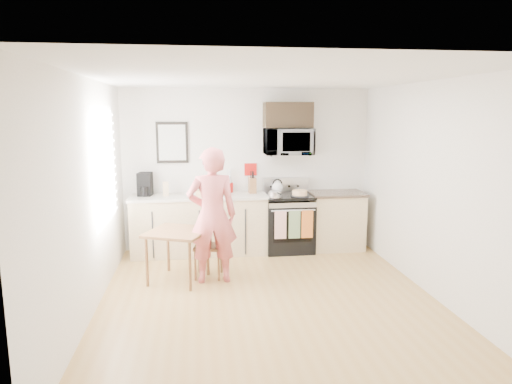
{
  "coord_description": "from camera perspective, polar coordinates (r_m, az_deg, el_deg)",
  "views": [
    {
      "loc": [
        -0.82,
        -5.07,
        2.22
      ],
      "look_at": [
        -0.03,
        1.0,
        1.15
      ],
      "focal_mm": 32.0,
      "sensor_mm": 36.0,
      "label": 1
    }
  ],
  "objects": [
    {
      "name": "wall_art",
      "position": [
        7.37,
        -10.43,
        6.1
      ],
      "size": [
        0.5,
        0.04,
        0.65
      ],
      "color": "black",
      "rests_on": "back_wall"
    },
    {
      "name": "cake",
      "position": [
        7.17,
        5.49,
        -0.17
      ],
      "size": [
        0.28,
        0.28,
        0.09
      ],
      "color": "black",
      "rests_on": "range"
    },
    {
      "name": "coffee_maker",
      "position": [
        7.3,
        -13.71,
        0.88
      ],
      "size": [
        0.23,
        0.32,
        0.36
      ],
      "rotation": [
        0.0,
        0.0,
        -0.13
      ],
      "color": "black",
      "rests_on": "countertop_left"
    },
    {
      "name": "window",
      "position": [
        6.02,
        -18.35,
        3.03
      ],
      "size": [
        0.06,
        1.4,
        1.5
      ],
      "color": "white",
      "rests_on": "left_wall"
    },
    {
      "name": "bread_bag",
      "position": [
        7.0,
        -6.33,
        -0.22
      ],
      "size": [
        0.3,
        0.15,
        0.11
      ],
      "primitive_type": "cube",
      "rotation": [
        0.0,
        0.0,
        0.02
      ],
      "color": "tan",
      "rests_on": "countertop_left"
    },
    {
      "name": "person",
      "position": [
        5.97,
        -5.51,
        -2.95
      ],
      "size": [
        0.68,
        0.46,
        1.79
      ],
      "primitive_type": "imported",
      "rotation": [
        0.0,
        0.0,
        3.2
      ],
      "color": "#C2353F",
      "rests_on": "floor"
    },
    {
      "name": "kettle",
      "position": [
        7.41,
        2.68,
        0.63
      ],
      "size": [
        0.18,
        0.18,
        0.23
      ],
      "color": "white",
      "rests_on": "range"
    },
    {
      "name": "utensil_crock",
      "position": [
        7.4,
        -3.37,
        1.12
      ],
      "size": [
        0.12,
        0.12,
        0.37
      ],
      "color": "#AB110E",
      "rests_on": "countertop_left"
    },
    {
      "name": "milk_carton",
      "position": [
        7.2,
        -11.22,
        0.38
      ],
      "size": [
        0.09,
        0.09,
        0.22
      ],
      "primitive_type": "cube",
      "rotation": [
        0.0,
        0.0,
        0.14
      ],
      "color": "tan",
      "rests_on": "countertop_left"
    },
    {
      "name": "wall_trivet",
      "position": [
        7.47,
        -0.69,
        2.84
      ],
      "size": [
        0.2,
        0.02,
        0.2
      ],
      "primitive_type": "cube",
      "color": "#AB110E",
      "rests_on": "back_wall"
    },
    {
      "name": "countertop_right",
      "position": [
        7.54,
        10.06,
        -0.17
      ],
      "size": [
        0.88,
        0.64,
        0.04
      ],
      "primitive_type": "cube",
      "color": "black",
      "rests_on": "cabinet_right"
    },
    {
      "name": "knife_block",
      "position": [
        7.32,
        -0.46,
        0.82
      ],
      "size": [
        0.12,
        0.16,
        0.25
      ],
      "primitive_type": "cube",
      "rotation": [
        0.0,
        0.0,
        0.04
      ],
      "color": "brown",
      "rests_on": "countertop_left"
    },
    {
      "name": "ceiling",
      "position": [
        5.15,
        1.81,
        14.15
      ],
      "size": [
        4.0,
        4.6,
        0.04
      ],
      "primitive_type": "cube",
      "color": "silver",
      "rests_on": "back_wall"
    },
    {
      "name": "chair",
      "position": [
        6.21,
        -4.86,
        -5.6
      ],
      "size": [
        0.46,
        0.42,
        0.87
      ],
      "rotation": [
        0.0,
        0.0,
        -0.16
      ],
      "color": "brown",
      "rests_on": "floor"
    },
    {
      "name": "cabinet_left",
      "position": [
        7.29,
        -7.07,
        -4.21
      ],
      "size": [
        2.1,
        0.6,
        0.9
      ],
      "primitive_type": "cube",
      "color": "tan",
      "rests_on": "floor"
    },
    {
      "name": "upper_cabinet",
      "position": [
        7.34,
        4.01,
        9.58
      ],
      "size": [
        0.76,
        0.35,
        0.4
      ],
      "primitive_type": "cube",
      "color": "black",
      "rests_on": "back_wall"
    },
    {
      "name": "floor",
      "position": [
        5.6,
        1.66,
        -13.44
      ],
      "size": [
        4.6,
        4.6,
        0.0
      ],
      "primitive_type": "plane",
      "color": "#A3793F",
      "rests_on": "ground"
    },
    {
      "name": "microwave",
      "position": [
        7.31,
        4.04,
        6.29
      ],
      "size": [
        0.76,
        0.51,
        0.42
      ],
      "primitive_type": "imported",
      "color": "#BCBCC1",
      "rests_on": "back_wall"
    },
    {
      "name": "left_wall",
      "position": [
        5.29,
        -20.19,
        -0.71
      ],
      "size": [
        0.04,
        4.6,
        2.6
      ],
      "primitive_type": "cube",
      "color": "silver",
      "rests_on": "floor"
    },
    {
      "name": "cabinet_right",
      "position": [
        7.63,
        9.95,
        -3.64
      ],
      "size": [
        0.84,
        0.6,
        0.9
      ],
      "primitive_type": "cube",
      "color": "tan",
      "rests_on": "floor"
    },
    {
      "name": "countertop_left",
      "position": [
        7.19,
        -7.15,
        -0.57
      ],
      "size": [
        2.14,
        0.64,
        0.04
      ],
      "primitive_type": "cube",
      "color": "beige",
      "rests_on": "cabinet_left"
    },
    {
      "name": "dining_table",
      "position": [
        6.13,
        -9.76,
        -5.51
      ],
      "size": [
        0.83,
        0.83,
        0.68
      ],
      "rotation": [
        0.0,
        0.0,
        -0.41
      ],
      "color": "brown",
      "rests_on": "floor"
    },
    {
      "name": "pot",
      "position": [
        7.03,
        2.39,
        -0.29
      ],
      "size": [
        0.2,
        0.33,
        0.1
      ],
      "rotation": [
        0.0,
        0.0,
        0.21
      ],
      "color": "#BCBCC1",
      "rests_on": "range"
    },
    {
      "name": "front_wall",
      "position": [
        3.04,
        8.75,
        -7.81
      ],
      "size": [
        4.0,
        0.04,
        2.6
      ],
      "primitive_type": "cube",
      "color": "silver",
      "rests_on": "floor"
    },
    {
      "name": "range",
      "position": [
        7.41,
        4.08,
        -4.02
      ],
      "size": [
        0.76,
        0.7,
        1.16
      ],
      "color": "black",
      "rests_on": "floor"
    },
    {
      "name": "back_wall",
      "position": [
        7.48,
        -1.08,
        2.85
      ],
      "size": [
        4.0,
        0.04,
        2.6
      ],
      "primitive_type": "cube",
      "color": "silver",
      "rests_on": "floor"
    },
    {
      "name": "fruit_bowl",
      "position": [
        7.31,
        -5.19,
        0.07
      ],
      "size": [
        0.22,
        0.22,
        0.09
      ],
      "color": "white",
      "rests_on": "countertop_left"
    },
    {
      "name": "right_wall",
      "position": [
        5.88,
        21.36,
        0.24
      ],
      "size": [
        0.04,
        4.6,
        2.6
      ],
      "primitive_type": "cube",
      "color": "silver",
      "rests_on": "floor"
    }
  ]
}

